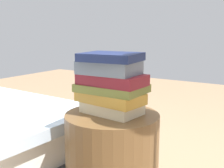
{
  "coord_description": "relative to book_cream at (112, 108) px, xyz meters",
  "views": [
    {
      "loc": [
        -0.67,
        1.06,
        0.91
      ],
      "look_at": [
        0.0,
        0.0,
        0.68
      ],
      "focal_mm": 47.2,
      "sensor_mm": 36.0,
      "label": 1
    }
  ],
  "objects": [
    {
      "name": "book_olive",
      "position": [
        0.0,
        -0.0,
        0.09
      ],
      "size": [
        0.29,
        0.2,
        0.03
      ],
      "primitive_type": "cube",
      "rotation": [
        0.0,
        0.0,
        -0.01
      ],
      "color": "olive",
      "rests_on": "book_ochre"
    },
    {
      "name": "book_maroon",
      "position": [
        -0.01,
        0.01,
        0.13
      ],
      "size": [
        0.29,
        0.18,
        0.05
      ],
      "primitive_type": "cube",
      "rotation": [
        0.0,
        0.0,
        -0.04
      ],
      "color": "maroon",
      "rests_on": "book_olive"
    },
    {
      "name": "book_cream",
      "position": [
        0.0,
        0.0,
        0.0
      ],
      "size": [
        0.27,
        0.18,
        0.05
      ],
      "primitive_type": "cube",
      "rotation": [
        0.0,
        0.0,
        -0.11
      ],
      "color": "beige",
      "rests_on": "side_table"
    },
    {
      "name": "book_ochre",
      "position": [
        0.0,
        0.01,
        0.05
      ],
      "size": [
        0.31,
        0.19,
        0.05
      ],
      "primitive_type": "cube",
      "rotation": [
        0.0,
        0.0,
        -0.13
      ],
      "color": "#B7842D",
      "rests_on": "book_cream"
    },
    {
      "name": "book_navy",
      "position": [
        -0.01,
        0.02,
        0.23
      ],
      "size": [
        0.26,
        0.22,
        0.03
      ],
      "primitive_type": "cube",
      "rotation": [
        0.0,
        0.0,
        0.11
      ],
      "color": "#19234C",
      "rests_on": "book_slate"
    },
    {
      "name": "book_slate",
      "position": [
        0.0,
        0.02,
        0.18
      ],
      "size": [
        0.25,
        0.17,
        0.06
      ],
      "primitive_type": "cube",
      "rotation": [
        0.0,
        0.0,
        0.02
      ],
      "color": "slate",
      "rests_on": "book_maroon"
    }
  ]
}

